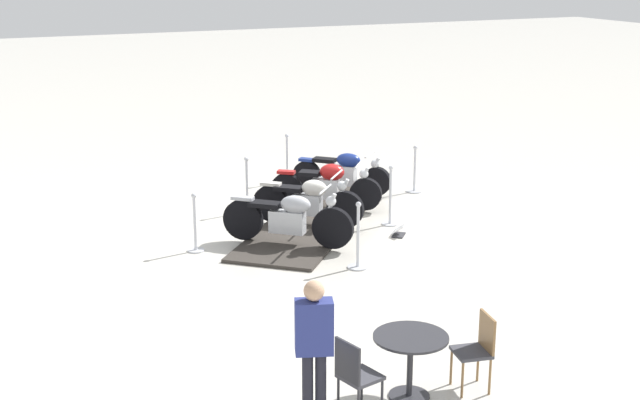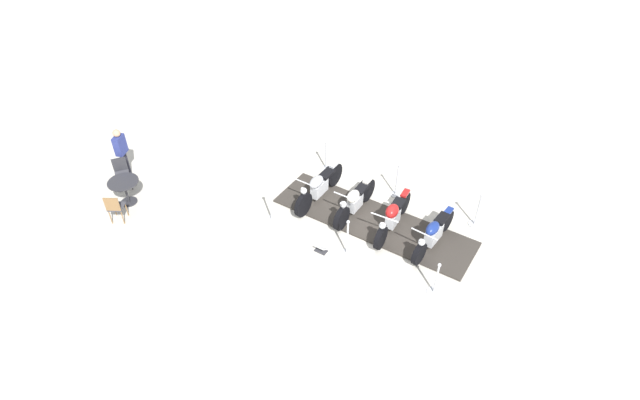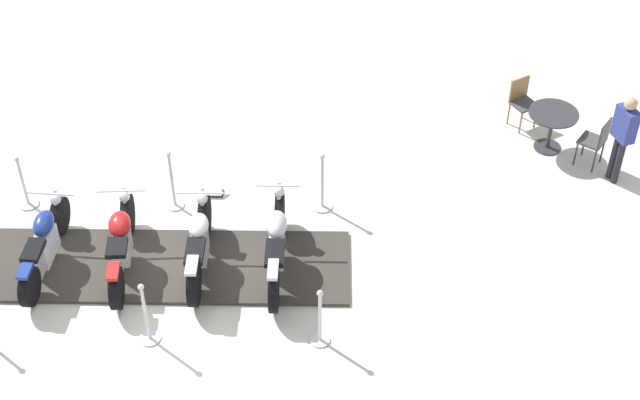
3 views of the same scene
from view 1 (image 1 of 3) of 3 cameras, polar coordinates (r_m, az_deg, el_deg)
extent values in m
plane|color=beige|center=(16.87, -0.20, -1.18)|extent=(80.00, 80.00, 0.00)
cube|color=#38332D|center=(16.86, -0.20, -1.09)|extent=(5.34, 4.94, 0.06)
cylinder|color=black|center=(14.90, 0.84, -1.83)|extent=(0.57, 0.62, 0.72)
cylinder|color=black|center=(15.42, -5.02, -1.27)|extent=(0.57, 0.62, 0.72)
cube|color=silver|center=(15.13, -2.14, -1.43)|extent=(0.58, 0.61, 0.39)
ellipsoid|color=#B7BAC1|center=(14.99, -1.59, -0.29)|extent=(0.59, 0.61, 0.31)
cube|color=black|center=(15.19, -3.61, -0.28)|extent=(0.57, 0.59, 0.08)
cube|color=#B7BAC1|center=(15.31, -5.05, 0.12)|extent=(0.37, 0.40, 0.06)
cylinder|color=silver|center=(14.83, 0.59, -0.68)|extent=(0.23, 0.24, 0.62)
cylinder|color=silver|center=(14.75, 0.34, 0.70)|extent=(0.51, 0.45, 0.04)
sphere|color=silver|center=(14.77, 0.71, -0.08)|extent=(0.18, 0.18, 0.18)
cylinder|color=black|center=(16.02, 1.66, -0.62)|extent=(0.56, 0.61, 0.69)
cylinder|color=black|center=(16.44, -3.20, -0.20)|extent=(0.56, 0.61, 0.69)
cube|color=silver|center=(16.20, -0.80, -0.28)|extent=(0.52, 0.55, 0.38)
ellipsoid|color=silver|center=(16.08, -0.37, 0.78)|extent=(0.54, 0.56, 0.30)
cube|color=black|center=(16.24, -2.04, 0.76)|extent=(0.56, 0.58, 0.08)
cube|color=silver|center=(16.34, -3.22, 1.06)|extent=(0.37, 0.39, 0.06)
cylinder|color=silver|center=(15.96, 1.37, 0.41)|extent=(0.26, 0.28, 0.58)
cylinder|color=silver|center=(15.89, 1.09, 1.66)|extent=(0.56, 0.50, 0.04)
sphere|color=silver|center=(15.91, 1.43, 0.93)|extent=(0.18, 0.18, 0.18)
cylinder|color=black|center=(17.15, 2.99, 0.40)|extent=(0.50, 0.59, 0.64)
cylinder|color=black|center=(17.49, -2.20, 0.72)|extent=(0.50, 0.59, 0.64)
cube|color=silver|center=(17.28, 0.37, 0.75)|extent=(0.51, 0.56, 0.40)
ellipsoid|color=#AD1919|center=(17.17, 0.79, 1.83)|extent=(0.56, 0.59, 0.33)
cube|color=black|center=(17.28, -0.67, 1.75)|extent=(0.48, 0.50, 0.08)
cube|color=#AD1919|center=(17.40, -2.21, 1.83)|extent=(0.35, 0.38, 0.06)
cylinder|color=silver|center=(17.09, 2.77, 1.28)|extent=(0.22, 0.26, 0.55)
cylinder|color=silver|center=(17.02, 2.55, 2.37)|extent=(0.62, 0.49, 0.04)
sphere|color=silver|center=(17.05, 2.87, 1.70)|extent=(0.18, 0.18, 0.18)
cylinder|color=black|center=(18.16, 3.71, 1.22)|extent=(0.52, 0.52, 0.60)
cylinder|color=black|center=(18.66, -0.85, 1.65)|extent=(0.52, 0.52, 0.60)
cube|color=silver|center=(18.38, 1.40, 1.65)|extent=(0.62, 0.61, 0.41)
ellipsoid|color=navy|center=(18.25, 1.86, 2.61)|extent=(0.57, 0.57, 0.29)
cube|color=black|center=(18.44, 0.29, 2.61)|extent=(0.52, 0.52, 0.08)
cube|color=navy|center=(18.58, -0.85, 2.64)|extent=(0.35, 0.35, 0.06)
cylinder|color=silver|center=(18.12, 3.51, 2.02)|extent=(0.24, 0.24, 0.52)
cylinder|color=silver|center=(18.07, 3.31, 3.01)|extent=(0.54, 0.54, 0.04)
sphere|color=silver|center=(18.08, 3.61, 2.36)|extent=(0.18, 0.18, 0.18)
cylinder|color=silver|center=(15.19, -8.07, -3.26)|extent=(0.29, 0.29, 0.03)
cylinder|color=silver|center=(15.04, -8.14, -1.55)|extent=(0.05, 0.05, 0.92)
sphere|color=silver|center=(14.90, -8.21, 0.28)|extent=(0.09, 0.09, 0.09)
cylinder|color=silver|center=(16.52, 4.56, -1.56)|extent=(0.31, 0.31, 0.03)
cylinder|color=silver|center=(16.37, 4.60, 0.23)|extent=(0.05, 0.05, 1.04)
sphere|color=silver|center=(16.23, 4.64, 2.12)|extent=(0.09, 0.09, 0.09)
cylinder|color=silver|center=(18.81, 6.14, 0.58)|extent=(0.35, 0.35, 0.03)
cylinder|color=silver|center=(18.69, 6.18, 1.95)|extent=(0.05, 0.05, 0.90)
sphere|color=silver|center=(18.58, 6.23, 3.41)|extent=(0.09, 0.09, 0.09)
cylinder|color=silver|center=(17.32, -4.73, -0.74)|extent=(0.31, 0.31, 0.03)
cylinder|color=silver|center=(17.17, -4.77, 0.92)|extent=(0.05, 0.05, 1.01)
sphere|color=silver|center=(17.04, -4.82, 2.68)|extent=(0.09, 0.09, 0.09)
cylinder|color=silver|center=(19.51, -2.14, 1.22)|extent=(0.35, 0.35, 0.03)
cylinder|color=silver|center=(19.39, -2.16, 2.66)|extent=(0.05, 0.05, 0.98)
sphere|color=silver|center=(19.28, -2.17, 4.19)|extent=(0.09, 0.09, 0.09)
cylinder|color=silver|center=(14.28, 2.47, -4.38)|extent=(0.34, 0.34, 0.03)
cylinder|color=silver|center=(14.11, 2.49, -2.40)|extent=(0.05, 0.05, 1.01)
sphere|color=silver|center=(13.95, 2.52, -0.29)|extent=(0.09, 0.09, 0.09)
cube|color=#333338|center=(15.90, 5.13, -2.28)|extent=(0.38, 0.36, 0.02)
cube|color=white|center=(15.86, 5.14, -1.87)|extent=(0.37, 0.37, 0.16)
cylinder|color=#2D2D33|center=(10.42, 5.81, -12.54)|extent=(0.48, 0.48, 0.02)
cylinder|color=#2D2D33|center=(10.25, 5.87, -10.74)|extent=(0.07, 0.07, 0.71)
cylinder|color=#2D2D33|center=(10.09, 5.93, -8.87)|extent=(0.87, 0.87, 0.03)
cylinder|color=#2D2D33|center=(10.07, 2.73, -12.08)|extent=(0.03, 0.03, 0.48)
cylinder|color=#2D2D33|center=(9.85, 4.05, -12.79)|extent=(0.03, 0.03, 0.48)
cylinder|color=#2D2D33|center=(9.88, 1.20, -12.66)|extent=(0.03, 0.03, 0.48)
cube|color=#3F3F47|center=(9.74, 2.64, -11.40)|extent=(0.48, 0.48, 0.04)
cube|color=#2D2D33|center=(9.52, 1.80, -10.44)|extent=(0.40, 0.13, 0.44)
cylinder|color=olive|center=(10.37, 9.25, -11.47)|extent=(0.03, 0.03, 0.45)
cylinder|color=olive|center=(10.65, 8.53, -10.67)|extent=(0.03, 0.03, 0.45)
cylinder|color=olive|center=(10.50, 10.99, -11.21)|extent=(0.03, 0.03, 0.45)
cylinder|color=olive|center=(10.77, 10.23, -10.43)|extent=(0.03, 0.03, 0.45)
cube|color=#3F3F47|center=(10.46, 9.81, -9.73)|extent=(0.47, 0.47, 0.04)
cube|color=olive|center=(10.44, 10.82, -8.43)|extent=(0.40, 0.10, 0.43)
cylinder|color=#23232D|center=(9.57, -0.81, -12.28)|extent=(0.12, 0.12, 0.88)
cylinder|color=#23232D|center=(9.58, 0.05, -12.25)|extent=(0.12, 0.12, 0.88)
cube|color=navy|center=(9.25, -0.39, -8.26)|extent=(0.34, 0.45, 0.59)
sphere|color=tan|center=(9.09, -0.39, -5.92)|extent=(0.22, 0.22, 0.22)
camera|label=2|loc=(21.08, 34.13, 26.56)|focal=29.02mm
camera|label=3|loc=(20.60, -36.56, 29.00)|focal=54.03mm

